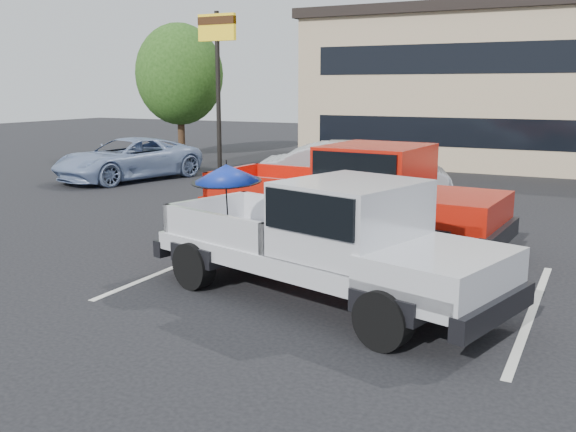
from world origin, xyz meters
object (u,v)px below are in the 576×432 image
Objects in this scene: tree_left at (179,74)px; red_pickup at (367,192)px; silver_pickup at (337,236)px; silver_sedan at (356,174)px; blue_suv at (128,159)px; motel_sign at (217,48)px.

tree_left reaches higher than red_pickup.
silver_sedan is at bearing 124.52° from silver_pickup.
silver_sedan is at bearing 8.71° from blue_suv.
motel_sign is at bearing 38.14° from silver_sedan.
motel_sign is 1.00× the size of silver_pickup.
tree_left is at bearing 143.13° from motel_sign.
motel_sign is 13.95m from red_pickup.
tree_left is at bearing 36.87° from silver_sedan.
tree_left is at bearing 126.56° from blue_suv.
motel_sign is at bearing -36.87° from tree_left.
red_pickup is 4.94m from silver_sedan.
silver_sedan is 0.99× the size of blue_suv.
tree_left reaches higher than silver_sedan.
blue_suv is (-8.73, 0.88, -0.12)m from silver_sedan.
motel_sign is 5.08m from tree_left.
tree_left reaches higher than motel_sign.
silver_sedan is (-1.94, 4.53, -0.29)m from red_pickup.
blue_suv is at bearing -105.10° from motel_sign.
motel_sign is 0.94× the size of red_pickup.
motel_sign is at bearing 144.16° from silver_pickup.
tree_left is 1.00× the size of silver_pickup.
tree_left reaches higher than silver_pickup.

